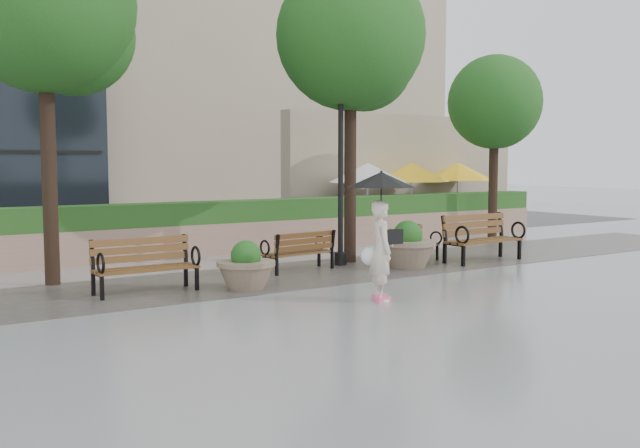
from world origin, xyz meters
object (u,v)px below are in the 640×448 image
bench_1 (146,277)px  lamppost (341,191)px  bench_2 (299,260)px  bench_4 (483,248)px  pedestrian (381,223)px  planter_left (246,270)px  bench_3 (415,253)px  planter_right (408,249)px

bench_1 → lamppost: 5.19m
bench_2 → bench_4: bench_4 is taller
lamppost → bench_4: bearing=-24.1°
bench_4 → pedestrian: size_ratio=0.96×
planter_left → bench_2: bearing=33.3°
bench_2 → bench_3: bench_2 is taller
lamppost → pedestrian: (-1.83, -3.75, -0.36)m
bench_2 → planter_right: (2.29, -0.89, 0.16)m
planter_left → planter_right: bearing=5.3°
bench_3 → bench_4: bearing=-47.7°
lamppost → pedestrian: bearing=-116.0°
bench_1 → planter_left: bench_1 is taller
bench_1 → bench_3: 6.55m
bench_2 → planter_right: bearing=152.0°
bench_1 → pedestrian: 4.33m
bench_1 → bench_4: bench_4 is taller
planter_left → pedestrian: (1.41, -2.21, 0.97)m
bench_4 → planter_left: bearing=179.2°
planter_left → planter_right: planter_right is taller
bench_3 → planter_left: planter_left is taller
bench_1 → bench_2: bearing=10.2°
planter_right → pedestrian: size_ratio=0.58×
bench_4 → pedestrian: bearing=-156.7°
bench_1 → bench_4: bearing=-3.4°
bench_1 → bench_3: size_ratio=1.11×
bench_1 → bench_4: (8.04, -0.49, 0.04)m
bench_2 → bench_3: (2.91, -0.44, -0.01)m
planter_right → pedestrian: bearing=-137.5°
lamppost → bench_1: bearing=-169.6°
bench_1 → pedestrian: pedestrian is taller
planter_left → bench_1: bearing=159.4°
lamppost → pedestrian: size_ratio=1.77×
bench_1 → planter_right: bearing=-2.2°
bench_2 → planter_left: planter_left is taller
bench_4 → lamppost: (-3.12, 1.39, 1.36)m
bench_1 → pedestrian: size_ratio=0.84×
bench_3 → bench_4: bench_4 is taller
bench_3 → bench_1: bearing=159.4°
bench_2 → pedestrian: bearing=74.3°
planter_left → pedestrian: bearing=-57.6°
bench_2 → pedestrian: pedestrian is taller
lamppost → bench_3: bearing=-23.0°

